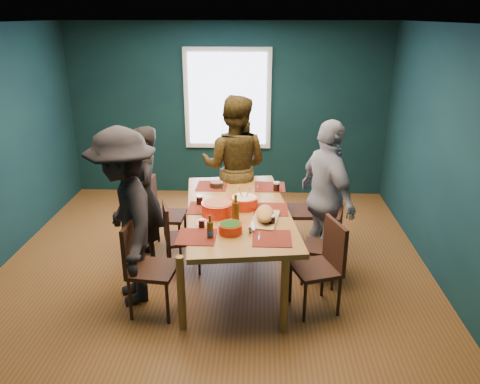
# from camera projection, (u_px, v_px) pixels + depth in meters

# --- Properties ---
(room) EXTENTS (5.01, 5.01, 2.71)m
(room) POSITION_uv_depth(u_px,v_px,m) (214.00, 148.00, 5.26)
(room) COLOR brown
(room) RESTS_ON ground
(dining_table) EXTENTS (1.36, 2.27, 0.82)m
(dining_table) POSITION_uv_depth(u_px,v_px,m) (238.00, 215.00, 5.07)
(dining_table) COLOR olive
(dining_table) RESTS_ON floor
(chair_left_far) EXTENTS (0.43, 0.43, 0.93)m
(chair_left_far) POSITION_uv_depth(u_px,v_px,m) (160.00, 209.00, 5.74)
(chair_left_far) COLOR #321910
(chair_left_far) RESTS_ON floor
(chair_left_mid) EXTENTS (0.47, 0.47, 0.83)m
(chair_left_mid) POSITION_uv_depth(u_px,v_px,m) (175.00, 233.00, 5.25)
(chair_left_mid) COLOR #321910
(chair_left_mid) RESTS_ON floor
(chair_left_near) EXTENTS (0.48, 0.48, 0.96)m
(chair_left_near) POSITION_uv_depth(u_px,v_px,m) (144.00, 260.00, 4.51)
(chair_left_near) COLOR #321910
(chair_left_near) RESTS_ON floor
(chair_right_far) EXTENTS (0.47, 0.47, 1.00)m
(chair_right_far) POSITION_uv_depth(u_px,v_px,m) (312.00, 204.00, 5.78)
(chair_right_far) COLOR #321910
(chair_right_far) RESTS_ON floor
(chair_right_mid) EXTENTS (0.47, 0.47, 0.84)m
(chair_right_mid) POSITION_uv_depth(u_px,v_px,m) (329.00, 241.00, 5.03)
(chair_right_mid) COLOR #321910
(chair_right_mid) RESTS_ON floor
(chair_right_near) EXTENTS (0.53, 0.53, 0.93)m
(chair_right_near) POSITION_uv_depth(u_px,v_px,m) (324.00, 259.00, 4.55)
(chair_right_near) COLOR #321910
(chair_right_near) RESTS_ON floor
(person_far_left) EXTENTS (0.57, 0.69, 1.62)m
(person_far_left) POSITION_uv_depth(u_px,v_px,m) (145.00, 196.00, 5.42)
(person_far_left) COLOR black
(person_far_left) RESTS_ON floor
(person_back) EXTENTS (1.01, 0.85, 1.86)m
(person_back) POSITION_uv_depth(u_px,v_px,m) (235.00, 167.00, 6.06)
(person_back) COLOR black
(person_back) RESTS_ON floor
(person_right) EXTENTS (0.79, 1.11, 1.75)m
(person_right) POSITION_uv_depth(u_px,v_px,m) (327.00, 198.00, 5.17)
(person_right) COLOR white
(person_right) RESTS_ON floor
(person_near_left) EXTENTS (1.08, 1.34, 1.81)m
(person_near_left) POSITION_uv_depth(u_px,v_px,m) (126.00, 218.00, 4.59)
(person_near_left) COLOR black
(person_near_left) RESTS_ON floor
(bowl_salad) EXTENTS (0.34, 0.34, 0.14)m
(bowl_salad) POSITION_uv_depth(u_px,v_px,m) (218.00, 208.00, 4.87)
(bowl_salad) COLOR red
(bowl_salad) RESTS_ON dining_table
(bowl_dumpling) EXTENTS (0.30, 0.30, 0.28)m
(bowl_dumpling) POSITION_uv_depth(u_px,v_px,m) (244.00, 202.00, 5.05)
(bowl_dumpling) COLOR red
(bowl_dumpling) RESTS_ON dining_table
(bowl_herbs) EXTENTS (0.23, 0.23, 0.10)m
(bowl_herbs) POSITION_uv_depth(u_px,v_px,m) (230.00, 228.00, 4.47)
(bowl_herbs) COLOR red
(bowl_herbs) RESTS_ON dining_table
(cutting_board) EXTENTS (0.33, 0.63, 0.14)m
(cutting_board) POSITION_uv_depth(u_px,v_px,m) (265.00, 215.00, 4.73)
(cutting_board) COLOR tan
(cutting_board) RESTS_ON dining_table
(small_bowl) EXTENTS (0.16, 0.16, 0.07)m
(small_bowl) POSITION_uv_depth(u_px,v_px,m) (216.00, 184.00, 5.66)
(small_bowl) COLOR black
(small_bowl) RESTS_ON dining_table
(beer_bottle_a) EXTENTS (0.06, 0.06, 0.23)m
(beer_bottle_a) POSITION_uv_depth(u_px,v_px,m) (210.00, 230.00, 4.35)
(beer_bottle_a) COLOR #472D0C
(beer_bottle_a) RESTS_ON dining_table
(beer_bottle_b) EXTENTS (0.07, 0.07, 0.28)m
(beer_bottle_b) POSITION_uv_depth(u_px,v_px,m) (236.00, 211.00, 4.71)
(beer_bottle_b) COLOR #472D0C
(beer_bottle_b) RESTS_ON dining_table
(cola_glass_a) EXTENTS (0.06, 0.06, 0.09)m
(cola_glass_a) POSITION_uv_depth(u_px,v_px,m) (202.00, 223.00, 4.58)
(cola_glass_a) COLOR black
(cola_glass_a) RESTS_ON dining_table
(cola_glass_b) EXTENTS (0.07, 0.07, 0.10)m
(cola_glass_b) POSITION_uv_depth(u_px,v_px,m) (272.00, 219.00, 4.64)
(cola_glass_b) COLOR black
(cola_glass_b) RESTS_ON dining_table
(cola_glass_c) EXTENTS (0.08, 0.08, 0.11)m
(cola_glass_c) POSITION_uv_depth(u_px,v_px,m) (276.00, 186.00, 5.53)
(cola_glass_c) COLOR black
(cola_glass_c) RESTS_ON dining_table
(cola_glass_d) EXTENTS (0.08, 0.08, 0.10)m
(cola_glass_d) POSITION_uv_depth(u_px,v_px,m) (200.00, 200.00, 5.14)
(cola_glass_d) COLOR black
(cola_glass_d) RESTS_ON dining_table
(napkin_a) EXTENTS (0.14, 0.14, 0.00)m
(napkin_a) POSITION_uv_depth(u_px,v_px,m) (270.00, 206.00, 5.10)
(napkin_a) COLOR #FF6B72
(napkin_a) RESTS_ON dining_table
(napkin_b) EXTENTS (0.18, 0.18, 0.00)m
(napkin_b) POSITION_uv_depth(u_px,v_px,m) (204.00, 222.00, 4.72)
(napkin_b) COLOR #FF6B72
(napkin_b) RESTS_ON dining_table
(napkin_c) EXTENTS (0.16, 0.16, 0.00)m
(napkin_c) POSITION_uv_depth(u_px,v_px,m) (268.00, 240.00, 4.34)
(napkin_c) COLOR #FF6B72
(napkin_c) RESTS_ON dining_table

